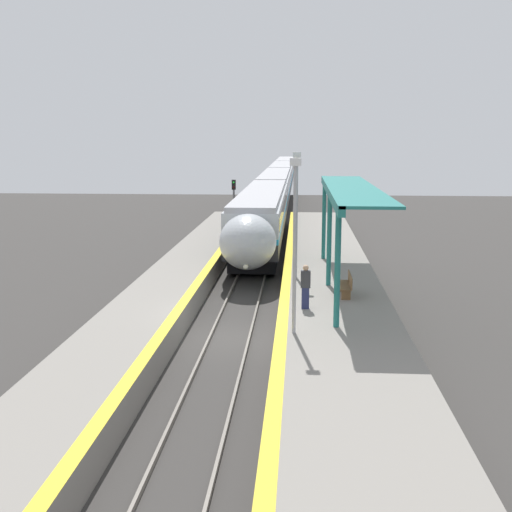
{
  "coord_description": "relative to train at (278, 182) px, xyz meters",
  "views": [
    {
      "loc": [
        2.48,
        -22.33,
        7.23
      ],
      "look_at": [
        0.61,
        5.13,
        2.14
      ],
      "focal_mm": 45.0,
      "sensor_mm": 36.0,
      "label": 1
    }
  ],
  "objects": [
    {
      "name": "ground_plane",
      "position": [
        0.0,
        -52.19,
        -2.17
      ],
      "size": [
        120.0,
        120.0,
        0.0
      ],
      "primitive_type": "plane",
      "color": "#383533"
    },
    {
      "name": "rail_left",
      "position": [
        -0.72,
        -52.19,
        -2.1
      ],
      "size": [
        0.08,
        90.0,
        0.15
      ],
      "primitive_type": "cube",
      "color": "slate",
      "rests_on": "ground_plane"
    },
    {
      "name": "rail_right",
      "position": [
        0.72,
        -52.19,
        -2.1
      ],
      "size": [
        0.08,
        90.0,
        0.15
      ],
      "primitive_type": "cube",
      "color": "slate",
      "rests_on": "ground_plane"
    },
    {
      "name": "train",
      "position": [
        0.0,
        0.0,
        0.0
      ],
      "size": [
        2.92,
        91.28,
        3.79
      ],
      "color": "black",
      "rests_on": "ground_plane"
    },
    {
      "name": "platform_right",
      "position": [
        3.89,
        -52.19,
        -1.67
      ],
      "size": [
        4.32,
        64.0,
        1.0
      ],
      "color": "gray",
      "rests_on": "ground_plane"
    },
    {
      "name": "platform_left",
      "position": [
        -3.25,
        -52.19,
        -1.67
      ],
      "size": [
        3.02,
        64.0,
        1.0
      ],
      "color": "gray",
      "rests_on": "ground_plane"
    },
    {
      "name": "platform_bench",
      "position": [
        4.42,
        -49.34,
        -0.7
      ],
      "size": [
        0.44,
        1.8,
        0.89
      ],
      "color": "brown",
      "rests_on": "platform_right"
    },
    {
      "name": "person_waiting",
      "position": [
        2.74,
        -51.45,
        -0.32
      ],
      "size": [
        0.36,
        0.22,
        1.65
      ],
      "color": "navy",
      "rests_on": "platform_right"
    },
    {
      "name": "railway_signal",
      "position": [
        -2.2,
        -29.14,
        0.46
      ],
      "size": [
        0.28,
        0.28,
        4.3
      ],
      "color": "#59595E",
      "rests_on": "ground_plane"
    },
    {
      "name": "lamppost_near",
      "position": [
        2.34,
        -54.44,
        2.02
      ],
      "size": [
        0.36,
        0.2,
        5.62
      ],
      "color": "#9E9EA3",
      "rests_on": "platform_right"
    },
    {
      "name": "lamppost_mid",
      "position": [
        2.34,
        -46.0,
        2.02
      ],
      "size": [
        0.36,
        0.2,
        5.62
      ],
      "color": "#9E9EA3",
      "rests_on": "platform_right"
    },
    {
      "name": "station_canopy",
      "position": [
        4.32,
        -47.52,
        2.74
      ],
      "size": [
        2.02,
        15.37,
        4.22
      ],
      "color": "#1E6B66",
      "rests_on": "platform_right"
    }
  ]
}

